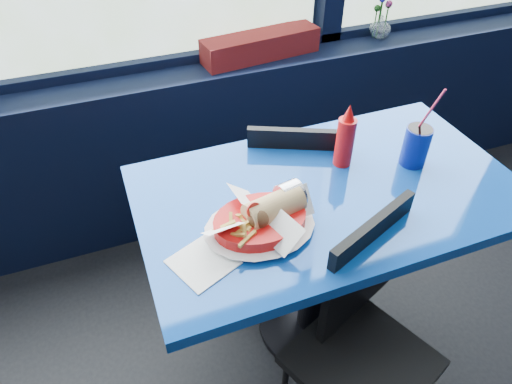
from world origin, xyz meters
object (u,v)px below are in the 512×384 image
(chair_near_front, at_px, (362,327))
(flower_vase, at_px, (381,24))
(chair_near_back, at_px, (274,193))
(soda_cup, at_px, (416,145))
(ketchup_bottle, at_px, (345,139))
(near_table, at_px, (324,229))
(food_basket, at_px, (262,219))
(planter_box, at_px, (261,45))

(chair_near_front, bearing_deg, flower_vase, 35.79)
(chair_near_back, xyz_separation_m, soda_cup, (0.36, -0.31, 0.35))
(chair_near_back, xyz_separation_m, ketchup_bottle, (0.14, -0.23, 0.37))
(chair_near_front, bearing_deg, near_table, 62.55)
(chair_near_front, height_order, food_basket, food_basket)
(chair_near_front, bearing_deg, chair_near_back, 69.07)
(near_table, xyz_separation_m, soda_cup, (0.32, 0.02, 0.25))
(ketchup_bottle, bearing_deg, soda_cup, -20.30)
(chair_near_back, height_order, flower_vase, flower_vase)
(planter_box, height_order, soda_cup, soda_cup)
(soda_cup, bearing_deg, planter_box, 104.10)
(flower_vase, bearing_deg, food_basket, -135.64)
(chair_near_front, distance_m, soda_cup, 0.61)
(chair_near_front, height_order, flower_vase, flower_vase)
(near_table, relative_size, soda_cup, 4.17)
(food_basket, bearing_deg, soda_cup, 24.36)
(near_table, height_order, ketchup_bottle, ketchup_bottle)
(chair_near_front, bearing_deg, food_basket, 112.47)
(chair_near_front, distance_m, ketchup_bottle, 0.59)
(food_basket, relative_size, soda_cup, 1.12)
(food_basket, height_order, soda_cup, soda_cup)
(flower_vase, height_order, ketchup_bottle, flower_vase)
(chair_near_front, xyz_separation_m, flower_vase, (0.76, 1.21, 0.39))
(soda_cup, bearing_deg, food_basket, -169.24)
(flower_vase, relative_size, food_basket, 0.66)
(near_table, xyz_separation_m, ketchup_bottle, (0.10, 0.10, 0.28))
(near_table, height_order, planter_box, planter_box)
(near_table, relative_size, flower_vase, 5.60)
(chair_near_front, height_order, ketchup_bottle, ketchup_bottle)
(near_table, xyz_separation_m, chair_near_front, (-0.03, -0.33, -0.10))
(chair_near_back, xyz_separation_m, planter_box, (0.15, 0.54, 0.38))
(chair_near_back, distance_m, ketchup_bottle, 0.46)
(chair_near_front, xyz_separation_m, ketchup_bottle, (0.13, 0.43, 0.38))
(chair_near_back, relative_size, food_basket, 2.55)
(food_basket, xyz_separation_m, soda_cup, (0.58, 0.11, 0.03))
(near_table, distance_m, flower_vase, 1.18)
(near_table, bearing_deg, ketchup_bottle, 46.37)
(soda_cup, bearing_deg, chair_near_front, -135.16)
(flower_vase, xyz_separation_m, ketchup_bottle, (-0.63, -0.78, -0.02))
(chair_near_front, relative_size, ketchup_bottle, 3.67)
(flower_vase, xyz_separation_m, food_basket, (-0.99, -0.97, -0.08))
(flower_vase, xyz_separation_m, soda_cup, (-0.40, -0.86, -0.04))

